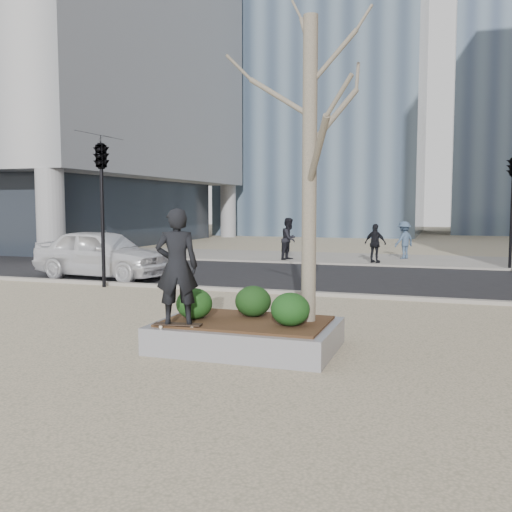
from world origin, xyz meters
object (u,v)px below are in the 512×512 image
(skateboard, at_px, (178,326))
(planter, at_px, (247,335))
(skateboarder, at_px, (177,266))
(police_car, at_px, (102,253))

(skateboard, bearing_deg, planter, 31.03)
(skateboarder, bearing_deg, skateboard, -112.76)
(skateboarder, bearing_deg, planter, -162.10)
(planter, distance_m, skateboard, 1.22)
(skateboarder, bearing_deg, police_car, -72.85)
(skateboarder, relative_size, police_car, 0.39)
(planter, bearing_deg, skateboard, -139.34)
(skateboard, distance_m, skateboarder, 0.97)
(planter, bearing_deg, police_car, 136.40)
(planter, relative_size, skateboarder, 1.61)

